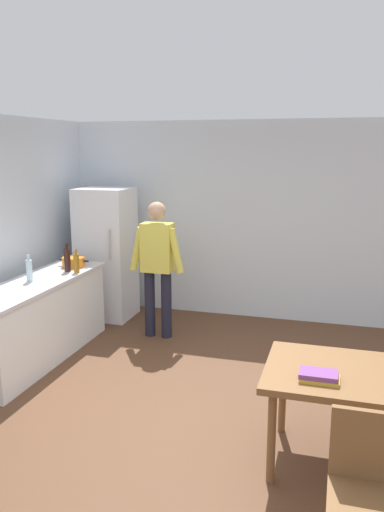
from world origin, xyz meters
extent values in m
plane|color=brown|center=(0.00, 0.00, 0.00)|extent=(14.00, 14.00, 0.00)
cube|color=silver|center=(0.00, 3.00, 1.35)|extent=(6.40, 0.12, 2.70)
cube|color=white|center=(-2.00, 0.80, 0.43)|extent=(0.60, 2.12, 0.86)
cube|color=silver|center=(-2.00, 0.80, 0.88)|extent=(0.64, 2.20, 0.04)
cube|color=white|center=(-1.90, 2.40, 0.90)|extent=(0.70, 0.64, 1.80)
cylinder|color=#B2B2B7|center=(-1.68, 2.06, 1.10)|extent=(0.02, 0.02, 0.40)
cylinder|color=#1E1E2D|center=(-1.06, 1.85, 0.42)|extent=(0.13, 0.13, 0.84)
cylinder|color=#1E1E2D|center=(-0.84, 1.85, 0.42)|extent=(0.13, 0.13, 0.84)
cube|color=#D8CC4C|center=(-0.95, 1.85, 1.14)|extent=(0.38, 0.22, 0.60)
sphere|color=tan|center=(-0.95, 1.85, 1.59)|extent=(0.22, 0.22, 0.22)
cylinder|color=#D8CC4C|center=(-1.20, 1.81, 1.12)|extent=(0.20, 0.09, 0.55)
cylinder|color=#D8CC4C|center=(-0.70, 1.81, 1.12)|extent=(0.20, 0.09, 0.55)
cube|color=brown|center=(1.40, -0.30, 0.72)|extent=(1.40, 0.90, 0.05)
cylinder|color=brown|center=(0.80, -0.65, 0.35)|extent=(0.06, 0.06, 0.70)
cylinder|color=brown|center=(0.80, 0.05, 0.35)|extent=(0.06, 0.06, 0.70)
cube|color=brown|center=(1.40, -1.35, 0.47)|extent=(0.42, 0.42, 0.04)
cube|color=brown|center=(1.40, -1.16, 0.70)|extent=(0.42, 0.04, 0.42)
cylinder|color=orange|center=(-1.95, 1.57, 0.96)|extent=(0.28, 0.28, 0.12)
cube|color=black|center=(-2.12, 1.57, 0.98)|extent=(0.06, 0.03, 0.02)
cube|color=black|center=(-1.78, 1.57, 0.98)|extent=(0.06, 0.03, 0.02)
cylinder|color=#996619|center=(-1.76, 1.30, 1.01)|extent=(0.06, 0.06, 0.22)
cylinder|color=#996619|center=(-1.76, 1.30, 1.15)|extent=(0.03, 0.03, 0.06)
cylinder|color=black|center=(-1.89, 1.33, 1.04)|extent=(0.08, 0.08, 0.28)
cylinder|color=black|center=(-1.89, 1.33, 1.21)|extent=(0.03, 0.03, 0.06)
cylinder|color=silver|center=(-2.05, 0.79, 1.02)|extent=(0.07, 0.07, 0.24)
cylinder|color=silver|center=(-2.05, 0.79, 1.17)|extent=(0.03, 0.03, 0.06)
cube|color=gold|center=(1.10, -0.51, 0.76)|extent=(0.27, 0.17, 0.02)
cube|color=#753D7F|center=(1.09, -0.50, 0.79)|extent=(0.26, 0.18, 0.04)
camera|label=1|loc=(1.17, -3.92, 2.33)|focal=35.96mm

